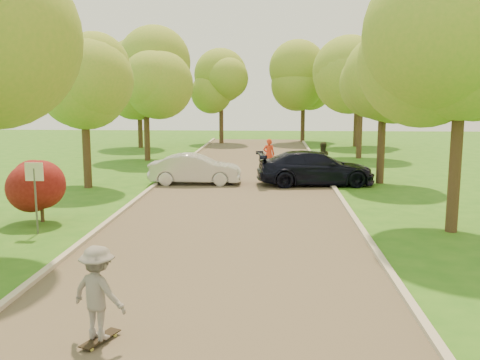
% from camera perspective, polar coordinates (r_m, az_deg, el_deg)
% --- Properties ---
extents(ground, '(100.00, 100.00, 0.00)m').
position_cam_1_polar(ground, '(12.15, -2.77, -11.01)').
color(ground, '#286818').
rests_on(ground, ground).
extents(road, '(8.00, 60.00, 0.01)m').
position_cam_1_polar(road, '(19.83, -0.32, -3.01)').
color(road, '#4C4438').
rests_on(road, ground).
extents(curb_left, '(0.18, 60.00, 0.12)m').
position_cam_1_polar(curb_left, '(20.47, -11.72, -2.65)').
color(curb_left, '#B2AD9E').
rests_on(curb_left, ground).
extents(curb_right, '(0.18, 60.00, 0.12)m').
position_cam_1_polar(curb_right, '(19.97, 11.37, -2.94)').
color(curb_right, '#B2AD9E').
rests_on(curb_right, ground).
extents(street_sign, '(0.55, 0.06, 2.17)m').
position_cam_1_polar(street_sign, '(17.08, -21.04, -0.29)').
color(street_sign, '#59595E').
rests_on(street_sign, ground).
extents(red_shrub, '(1.70, 1.70, 1.95)m').
position_cam_1_polar(red_shrub, '(18.71, -20.48, -0.92)').
color(red_shrub, '#382619').
rests_on(red_shrub, ground).
extents(tree_l_midb, '(4.30, 4.20, 6.62)m').
position_cam_1_polar(tree_l_midb, '(24.69, -15.93, 9.75)').
color(tree_l_midb, '#382619').
rests_on(tree_l_midb, ground).
extents(tree_l_far, '(4.92, 4.80, 7.79)m').
position_cam_1_polar(tree_l_far, '(34.22, -9.72, 11.20)').
color(tree_l_far, '#382619').
rests_on(tree_l_far, ground).
extents(tree_r_mida, '(5.13, 5.00, 7.95)m').
position_cam_1_polar(tree_r_mida, '(17.38, 23.38, 12.89)').
color(tree_r_mida, '#382619').
rests_on(tree_r_mida, ground).
extents(tree_r_midb, '(4.51, 4.40, 7.01)m').
position_cam_1_polar(tree_r_midb, '(25.91, 15.53, 10.38)').
color(tree_r_midb, '#382619').
rests_on(tree_r_midb, ground).
extents(tree_r_far, '(5.33, 5.20, 8.34)m').
position_cam_1_polar(tree_r_far, '(35.88, 13.23, 11.57)').
color(tree_r_far, '#382619').
rests_on(tree_r_far, ground).
extents(tree_bg_a, '(5.12, 5.00, 7.72)m').
position_cam_1_polar(tree_bg_a, '(42.55, -10.45, 10.55)').
color(tree_bg_a, '#382619').
rests_on(tree_bg_a, ground).
extents(tree_bg_b, '(5.12, 5.00, 7.95)m').
position_cam_1_polar(tree_bg_b, '(43.92, 12.72, 10.73)').
color(tree_bg_b, '#382619').
rests_on(tree_bg_b, ground).
extents(tree_bg_c, '(4.92, 4.80, 7.33)m').
position_cam_1_polar(tree_bg_c, '(45.52, -1.76, 10.23)').
color(tree_bg_c, '#382619').
rests_on(tree_bg_c, ground).
extents(tree_bg_d, '(5.12, 5.00, 7.72)m').
position_cam_1_polar(tree_bg_d, '(47.44, 7.07, 10.48)').
color(tree_bg_d, '#382619').
rests_on(tree_bg_d, ground).
extents(silver_sedan, '(4.30, 1.58, 1.41)m').
position_cam_1_polar(silver_sedan, '(25.10, -4.80, 1.17)').
color(silver_sedan, silver).
rests_on(silver_sedan, ground).
extents(dark_sedan, '(5.65, 2.80, 1.58)m').
position_cam_1_polar(dark_sedan, '(24.99, 8.04, 1.27)').
color(dark_sedan, black).
rests_on(dark_sedan, ground).
extents(longboard, '(0.54, 0.85, 0.10)m').
position_cam_1_polar(longboard, '(9.74, -14.68, -16.05)').
color(longboard, black).
rests_on(longboard, ground).
extents(skateboarder, '(1.19, 0.96, 1.61)m').
position_cam_1_polar(skateboarder, '(9.43, -14.89, -11.53)').
color(skateboarder, slate).
rests_on(skateboarder, longboard).
extents(person_striped, '(0.64, 0.42, 1.74)m').
position_cam_1_polar(person_striped, '(29.61, 3.10, 2.74)').
color(person_striped, red).
rests_on(person_striped, ground).
extents(person_olive, '(1.08, 0.99, 1.81)m').
position_cam_1_polar(person_olive, '(27.11, 8.74, 2.12)').
color(person_olive, '#353821').
rests_on(person_olive, ground).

